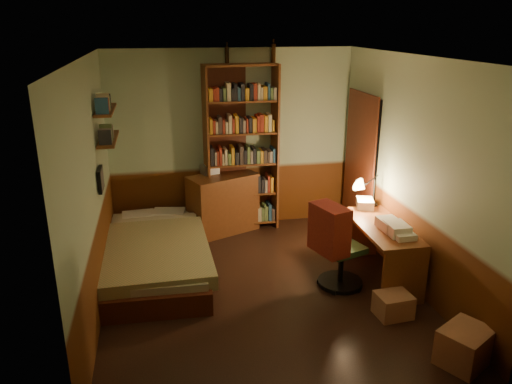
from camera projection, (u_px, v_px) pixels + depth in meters
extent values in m
cube|color=black|center=(260.00, 289.00, 5.79)|extent=(3.50, 4.00, 0.02)
cube|color=silver|center=(261.00, 56.00, 4.94)|extent=(3.50, 4.00, 0.02)
cube|color=#94AC8B|center=(232.00, 140.00, 7.23)|extent=(3.50, 0.02, 2.60)
cube|color=#94AC8B|center=(90.00, 192.00, 5.04)|extent=(0.02, 4.00, 2.60)
cube|color=#94AC8B|center=(411.00, 173.00, 5.70)|extent=(0.02, 4.00, 2.60)
cube|color=#94AC8B|center=(320.00, 267.00, 3.51)|extent=(3.50, 0.02, 2.60)
cube|color=black|center=(361.00, 167.00, 6.99)|extent=(0.06, 0.90, 2.00)
cube|color=#3E170C|center=(359.00, 167.00, 6.99)|extent=(0.02, 0.98, 2.08)
cube|color=#869153|center=(154.00, 244.00, 6.14)|extent=(1.32, 2.36, 0.69)
cube|color=#5F3116|center=(223.00, 203.00, 7.25)|extent=(1.08, 0.82, 0.86)
cube|color=#B2B2B7|center=(210.00, 169.00, 7.18)|extent=(0.28, 0.24, 0.13)
cube|color=#5F3116|center=(241.00, 150.00, 7.14)|extent=(1.05, 0.42, 2.39)
cylinder|color=black|center=(227.00, 55.00, 6.78)|extent=(0.07, 0.07, 0.22)
cylinder|color=black|center=(273.00, 53.00, 6.90)|extent=(0.07, 0.07, 0.25)
cube|color=#5F3116|center=(380.00, 252.00, 5.91)|extent=(0.56, 1.30, 0.69)
cube|color=silver|center=(365.00, 203.00, 6.35)|extent=(0.27, 0.32, 0.11)
cone|color=black|center=(374.00, 185.00, 6.34)|extent=(0.19, 0.19, 0.54)
cube|color=#335F33|center=(342.00, 247.00, 5.72)|extent=(0.59, 0.55, 0.96)
cube|color=maroon|center=(319.00, 181.00, 5.63)|extent=(0.34, 0.51, 0.55)
cube|color=#5F3116|center=(108.00, 139.00, 5.98)|extent=(0.20, 0.90, 0.03)
cube|color=#5F3116|center=(105.00, 110.00, 5.87)|extent=(0.20, 0.90, 0.03)
cube|color=black|center=(100.00, 179.00, 5.62)|extent=(0.04, 0.32, 0.26)
cube|color=#9E6A4B|center=(465.00, 346.00, 4.48)|extent=(0.58, 0.54, 0.34)
cube|color=#9E6A4B|center=(393.00, 305.00, 5.22)|extent=(0.38, 0.32, 0.25)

